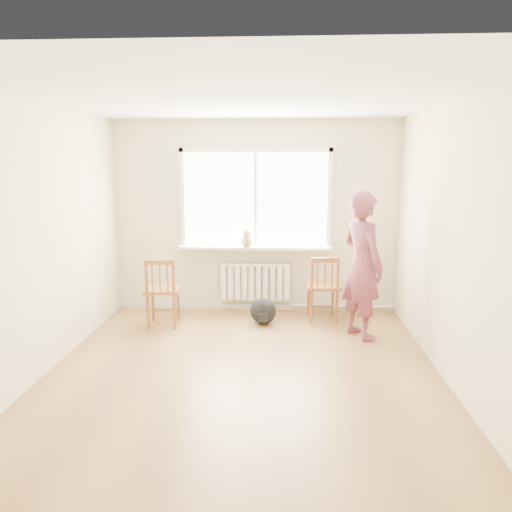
# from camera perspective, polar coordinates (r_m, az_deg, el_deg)

# --- Properties ---
(floor) EXTENTS (4.50, 4.50, 0.00)m
(floor) POSITION_cam_1_polar(r_m,az_deg,el_deg) (5.23, -1.49, -13.19)
(floor) COLOR olive
(floor) RESTS_ON ground
(ceiling) EXTENTS (4.50, 4.50, 0.00)m
(ceiling) POSITION_cam_1_polar(r_m,az_deg,el_deg) (4.81, -1.65, 17.67)
(ceiling) COLOR white
(ceiling) RESTS_ON back_wall
(back_wall) EXTENTS (4.00, 0.01, 2.70)m
(back_wall) POSITION_cam_1_polar(r_m,az_deg,el_deg) (7.06, -0.05, 4.47)
(back_wall) COLOR beige
(back_wall) RESTS_ON ground
(window) EXTENTS (2.12, 0.05, 1.42)m
(window) POSITION_cam_1_polar(r_m,az_deg,el_deg) (7.01, -0.06, 6.99)
(window) COLOR white
(window) RESTS_ON back_wall
(windowsill) EXTENTS (2.15, 0.22, 0.04)m
(windowsill) POSITION_cam_1_polar(r_m,az_deg,el_deg) (7.01, -0.10, 0.96)
(windowsill) COLOR white
(windowsill) RESTS_ON back_wall
(radiator) EXTENTS (1.00, 0.12, 0.55)m
(radiator) POSITION_cam_1_polar(r_m,az_deg,el_deg) (7.13, -0.09, -2.90)
(radiator) COLOR white
(radiator) RESTS_ON back_wall
(heating_pipe) EXTENTS (1.40, 0.04, 0.04)m
(heating_pipe) POSITION_cam_1_polar(r_m,az_deg,el_deg) (7.29, 9.83, -5.68)
(heating_pipe) COLOR silver
(heating_pipe) RESTS_ON back_wall
(baseboard) EXTENTS (4.00, 0.03, 0.08)m
(baseboard) POSITION_cam_1_polar(r_m,az_deg,el_deg) (7.31, -0.05, -5.81)
(baseboard) COLOR beige
(baseboard) RESTS_ON ground
(chair_left) EXTENTS (0.48, 0.46, 0.91)m
(chair_left) POSITION_cam_1_polar(r_m,az_deg,el_deg) (6.58, -10.67, -4.08)
(chair_left) COLOR #975A2C
(chair_left) RESTS_ON floor
(chair_right) EXTENTS (0.47, 0.45, 0.90)m
(chair_right) POSITION_cam_1_polar(r_m,az_deg,el_deg) (6.72, 7.69, -3.71)
(chair_right) COLOR #975A2C
(chair_right) RESTS_ON floor
(person) EXTENTS (0.69, 0.77, 1.78)m
(person) POSITION_cam_1_polar(r_m,az_deg,el_deg) (6.13, 12.06, -1.08)
(person) COLOR #B3403B
(person) RESTS_ON floor
(cat) EXTENTS (0.21, 0.44, 0.29)m
(cat) POSITION_cam_1_polar(r_m,az_deg,el_deg) (6.91, -1.06, 1.98)
(cat) COLOR beige
(cat) RESTS_ON windowsill
(backpack) EXTENTS (0.35, 0.26, 0.35)m
(backpack) POSITION_cam_1_polar(r_m,az_deg,el_deg) (6.63, 0.83, -6.34)
(backpack) COLOR black
(backpack) RESTS_ON floor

